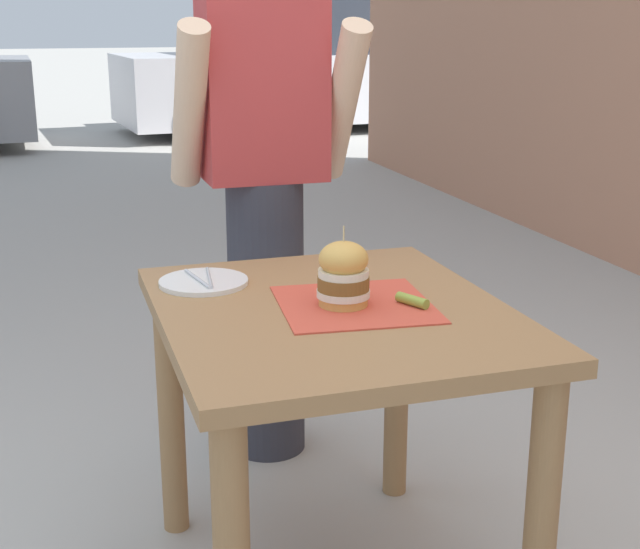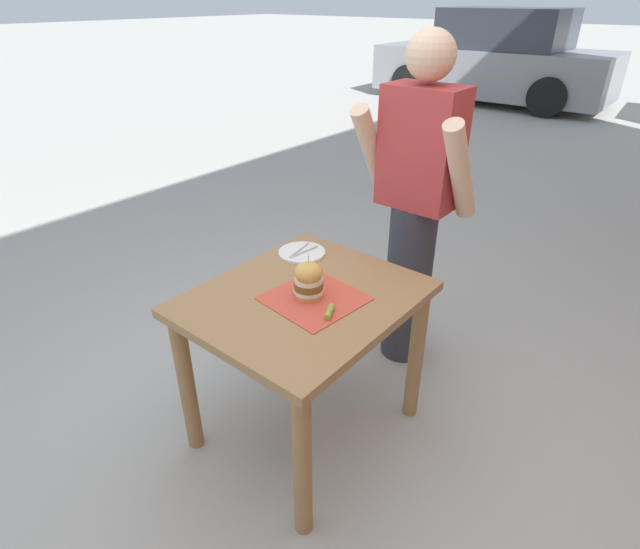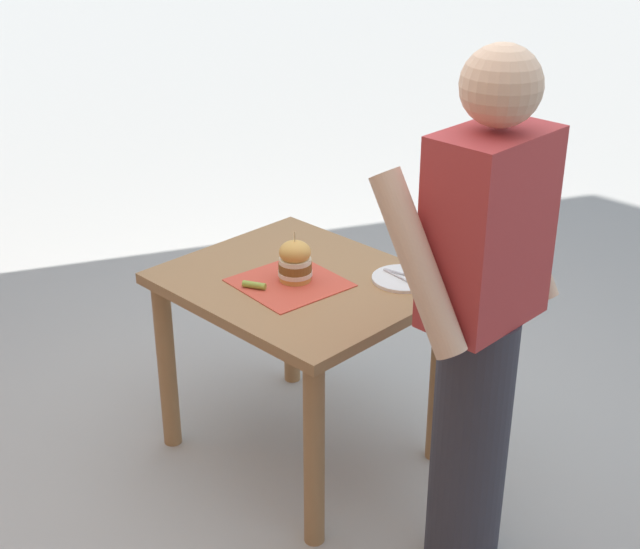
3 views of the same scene
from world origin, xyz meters
The scene contains 7 objects.
ground_plane centered at (0.00, 0.00, 0.00)m, with size 80.00×80.00×0.00m, color #ADAAA3.
patio_table centered at (0.00, 0.00, 0.60)m, with size 0.78×0.92×0.74m.
serving_paper centered at (0.05, 0.00, 0.74)m, with size 0.34×0.34×0.00m, color #D64C38.
sandwich centered at (0.02, 0.00, 0.82)m, with size 0.12×0.12×0.18m.
pickle_spear centered at (0.17, -0.05, 0.76)m, with size 0.02×0.02×0.08m, color #8EA83D.
side_plate_with_forks centered at (-0.25, 0.27, 0.75)m, with size 0.22×0.22×0.02m.
diner_across_table centered at (0.04, 0.79, 0.88)m, with size 0.55×0.35×1.69m.
Camera 3 is at (1.99, 2.07, 2.13)m, focal length 50.00 mm.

